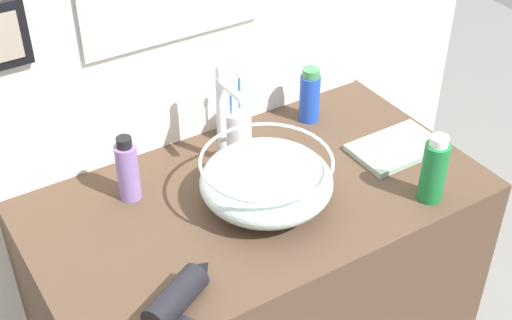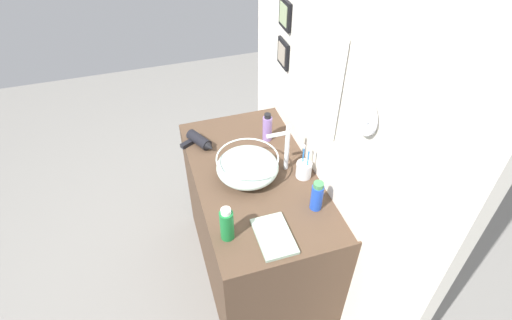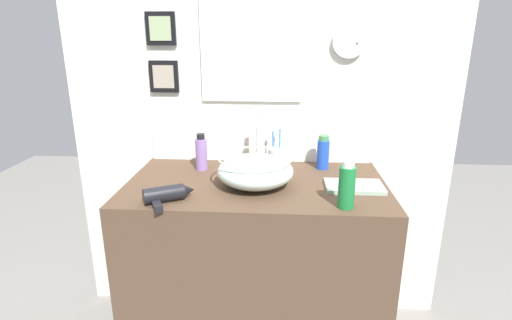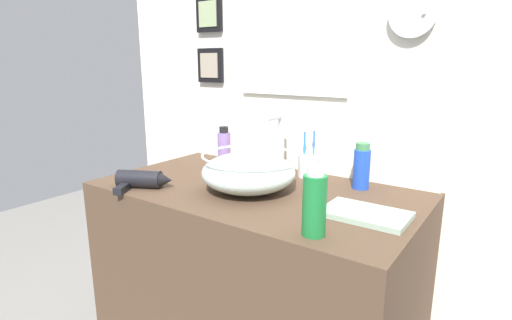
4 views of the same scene
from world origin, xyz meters
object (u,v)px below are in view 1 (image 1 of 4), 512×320
(hair_drier, at_px, (181,296))
(hand_towel, at_px, (396,148))
(toothbrush_cup, at_px, (237,124))
(shampoo_bottle, at_px, (310,96))
(spray_bottle, at_px, (128,170))
(glass_bowl_sink, at_px, (266,181))
(faucet, at_px, (223,110))
(soap_dispenser, at_px, (434,170))

(hair_drier, distance_m, hand_towel, 0.76)
(toothbrush_cup, relative_size, shampoo_bottle, 1.23)
(hair_drier, height_order, spray_bottle, spray_bottle)
(hand_towel, bearing_deg, glass_bowl_sink, 179.99)
(toothbrush_cup, bearing_deg, spray_bottle, -167.04)
(toothbrush_cup, bearing_deg, hair_drier, -131.42)
(faucet, distance_m, spray_bottle, 0.28)
(glass_bowl_sink, distance_m, spray_bottle, 0.33)
(spray_bottle, bearing_deg, shampoo_bottle, 5.22)
(toothbrush_cup, distance_m, shampoo_bottle, 0.22)
(shampoo_bottle, distance_m, hand_towel, 0.28)
(glass_bowl_sink, bearing_deg, soap_dispenser, -29.37)
(toothbrush_cup, height_order, spray_bottle, toothbrush_cup)
(faucet, distance_m, shampoo_bottle, 0.32)
(toothbrush_cup, xyz_separation_m, spray_bottle, (-0.35, -0.08, 0.04))
(faucet, xyz_separation_m, shampoo_bottle, (0.30, 0.05, -0.08))
(spray_bottle, height_order, hand_towel, spray_bottle)
(toothbrush_cup, height_order, hand_towel, toothbrush_cup)
(soap_dispenser, relative_size, spray_bottle, 1.03)
(faucet, relative_size, hair_drier, 1.39)
(glass_bowl_sink, relative_size, faucet, 1.15)
(faucet, distance_m, toothbrush_cup, 0.16)
(faucet, relative_size, soap_dispenser, 1.54)
(hair_drier, relative_size, toothbrush_cup, 1.00)
(faucet, relative_size, toothbrush_cup, 1.39)
(glass_bowl_sink, distance_m, toothbrush_cup, 0.29)
(faucet, relative_size, hand_towel, 1.17)
(hand_towel, bearing_deg, shampoo_bottle, 113.68)
(glass_bowl_sink, xyz_separation_m, soap_dispenser, (0.35, -0.20, 0.02))
(toothbrush_cup, relative_size, spray_bottle, 1.15)
(faucet, bearing_deg, shampoo_bottle, 9.34)
(toothbrush_cup, relative_size, hand_towel, 0.84)
(faucet, height_order, toothbrush_cup, faucet)
(faucet, xyz_separation_m, hand_towel, (0.41, -0.20, -0.15))
(shampoo_bottle, bearing_deg, spray_bottle, -174.78)
(hair_drier, distance_m, spray_bottle, 0.39)
(glass_bowl_sink, xyz_separation_m, toothbrush_cup, (0.08, 0.28, -0.02))
(shampoo_bottle, relative_size, spray_bottle, 0.93)
(toothbrush_cup, xyz_separation_m, hand_towel, (0.33, -0.28, -0.04))
(shampoo_bottle, bearing_deg, glass_bowl_sink, -140.85)
(hair_drier, bearing_deg, shampoo_bottle, 34.63)
(glass_bowl_sink, height_order, shampoo_bottle, shampoo_bottle)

